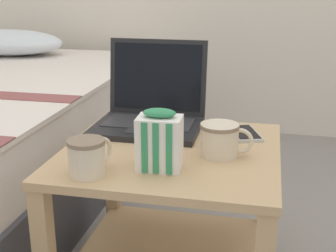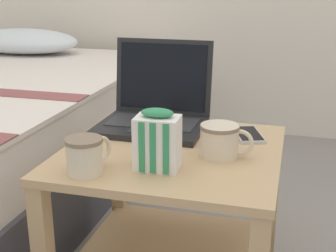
{
  "view_description": "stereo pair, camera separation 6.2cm",
  "coord_description": "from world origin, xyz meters",
  "px_view_note": "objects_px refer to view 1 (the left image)",
  "views": [
    {
      "loc": [
        0.25,
        -1.18,
        0.92
      ],
      "look_at": [
        0.0,
        -0.04,
        0.54
      ],
      "focal_mm": 50.0,
      "sensor_mm": 36.0,
      "label": 1
    },
    {
      "loc": [
        0.31,
        -1.17,
        0.92
      ],
      "look_at": [
        0.0,
        -0.04,
        0.54
      ],
      "focal_mm": 50.0,
      "sensor_mm": 36.0,
      "label": 2
    }
  ],
  "objects_px": {
    "laptop": "(151,110)",
    "mug_front_right": "(220,138)",
    "mug_front_left": "(88,155)",
    "snack_bag": "(160,141)",
    "cell_phone": "(245,133)"
  },
  "relations": [
    {
      "from": "laptop",
      "to": "snack_bag",
      "type": "xyz_separation_m",
      "value": [
        0.11,
        -0.33,
        0.02
      ]
    },
    {
      "from": "cell_phone",
      "to": "snack_bag",
      "type": "bearing_deg",
      "value": -121.91
    },
    {
      "from": "mug_front_right",
      "to": "cell_phone",
      "type": "bearing_deg",
      "value": 73.57
    },
    {
      "from": "laptop",
      "to": "cell_phone",
      "type": "xyz_separation_m",
      "value": [
        0.3,
        -0.03,
        -0.05
      ]
    },
    {
      "from": "laptop",
      "to": "mug_front_right",
      "type": "height_order",
      "value": "laptop"
    },
    {
      "from": "mug_front_left",
      "to": "cell_phone",
      "type": "bearing_deg",
      "value": 47.3
    },
    {
      "from": "mug_front_right",
      "to": "cell_phone",
      "type": "relative_size",
      "value": 0.89
    },
    {
      "from": "laptop",
      "to": "mug_front_right",
      "type": "xyz_separation_m",
      "value": [
        0.24,
        -0.21,
        -0.0
      ]
    },
    {
      "from": "mug_front_right",
      "to": "snack_bag",
      "type": "height_order",
      "value": "snack_bag"
    },
    {
      "from": "mug_front_left",
      "to": "mug_front_right",
      "type": "xyz_separation_m",
      "value": [
        0.29,
        0.19,
        -0.0
      ]
    },
    {
      "from": "mug_front_left",
      "to": "snack_bag",
      "type": "distance_m",
      "value": 0.18
    },
    {
      "from": "snack_bag",
      "to": "cell_phone",
      "type": "relative_size",
      "value": 0.97
    },
    {
      "from": "mug_front_right",
      "to": "snack_bag",
      "type": "bearing_deg",
      "value": -138.41
    },
    {
      "from": "laptop",
      "to": "mug_front_left",
      "type": "distance_m",
      "value": 0.41
    },
    {
      "from": "mug_front_right",
      "to": "cell_phone",
      "type": "height_order",
      "value": "mug_front_right"
    }
  ]
}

